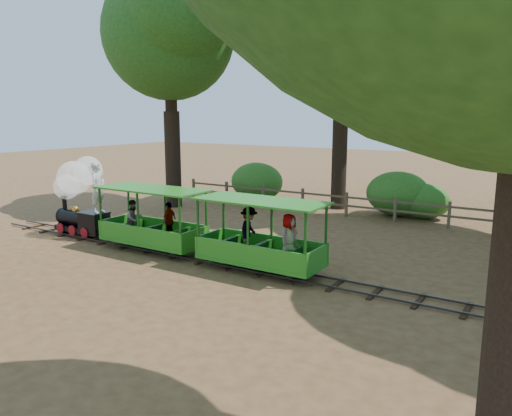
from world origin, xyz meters
The scene contains 11 objects.
ground centered at (0.00, 0.00, 0.00)m, with size 90.00×90.00×0.00m, color olive.
track centered at (0.00, 0.00, 0.07)m, with size 22.00×1.00×0.10m.
locomotive centered at (-7.46, 0.07, 1.60)m, with size 2.53×1.15×2.81m.
carriage_front centered at (-4.09, 0.00, 0.78)m, with size 3.54×1.45×1.84m.
carriage_rear centered at (-0.16, 0.04, 0.83)m, with size 3.54×1.45×1.84m.
oak_nw centered at (-8.53, 6.08, 7.79)m, with size 7.10×6.25×10.37m.
oak_nc centered at (-2.04, 9.60, 8.63)m, with size 8.77×7.72×11.79m.
fence centered at (0.00, 8.00, 0.58)m, with size 18.10×0.10×1.00m.
shrub_west centered at (-6.14, 9.30, 0.92)m, with size 2.65×2.04×1.83m, color #2D6B1E.
shrub_mid_w centered at (0.71, 9.30, 0.91)m, with size 2.64×2.03×1.83m, color #2D6B1E.
shrub_mid_e centered at (1.76, 9.30, 0.71)m, with size 2.05×1.58×1.42m, color #2D6B1E.
Camera 1 is at (6.56, -10.86, 4.16)m, focal length 35.00 mm.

